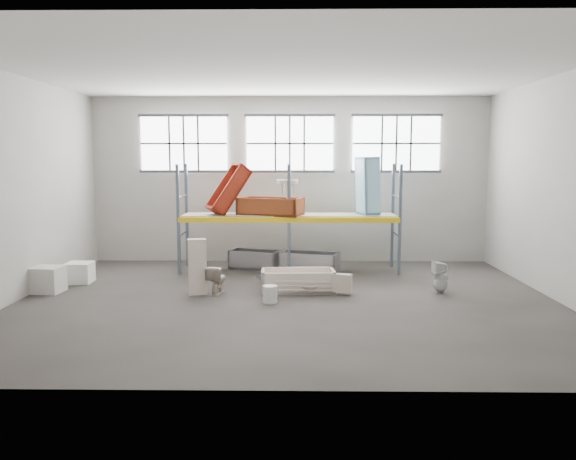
{
  "coord_description": "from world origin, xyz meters",
  "views": [
    {
      "loc": [
        0.22,
        -12.44,
        3.13
      ],
      "look_at": [
        0.0,
        1.5,
        1.4
      ],
      "focal_mm": 35.62,
      "sensor_mm": 36.0,
      "label": 1
    }
  ],
  "objects_px": {
    "steel_tub_right": "(310,263)",
    "rust_tub_flat": "(270,207)",
    "steel_tub_left": "(255,259)",
    "cistern_tall": "(197,267)",
    "carton_near": "(47,279)",
    "toilet_beige": "(217,279)",
    "blue_tub_upright": "(367,186)",
    "toilet_white": "(441,277)",
    "bathtub_beige": "(298,281)",
    "bucket": "(270,294)"
  },
  "relations": [
    {
      "from": "carton_near",
      "to": "steel_tub_right",
      "type": "bearing_deg",
      "value": 20.85
    },
    {
      "from": "bucket",
      "to": "carton_near",
      "type": "bearing_deg",
      "value": 170.33
    },
    {
      "from": "blue_tub_upright",
      "to": "toilet_white",
      "type": "bearing_deg",
      "value": -63.08
    },
    {
      "from": "bathtub_beige",
      "to": "cistern_tall",
      "type": "relative_size",
      "value": 1.34
    },
    {
      "from": "bucket",
      "to": "steel_tub_left",
      "type": "bearing_deg",
      "value": 98.78
    },
    {
      "from": "rust_tub_flat",
      "to": "blue_tub_upright",
      "type": "relative_size",
      "value": 1.1
    },
    {
      "from": "toilet_beige",
      "to": "toilet_white",
      "type": "relative_size",
      "value": 0.87
    },
    {
      "from": "cistern_tall",
      "to": "steel_tub_left",
      "type": "bearing_deg",
      "value": 58.51
    },
    {
      "from": "rust_tub_flat",
      "to": "bucket",
      "type": "height_order",
      "value": "rust_tub_flat"
    },
    {
      "from": "toilet_beige",
      "to": "rust_tub_flat",
      "type": "height_order",
      "value": "rust_tub_flat"
    },
    {
      "from": "steel_tub_left",
      "to": "bucket",
      "type": "bearing_deg",
      "value": -81.22
    },
    {
      "from": "toilet_white",
      "to": "steel_tub_left",
      "type": "bearing_deg",
      "value": -132.25
    },
    {
      "from": "toilet_beige",
      "to": "steel_tub_left",
      "type": "relative_size",
      "value": 0.47
    },
    {
      "from": "steel_tub_right",
      "to": "rust_tub_flat",
      "type": "distance_m",
      "value": 1.91
    },
    {
      "from": "bathtub_beige",
      "to": "toilet_white",
      "type": "bearing_deg",
      "value": -4.81
    },
    {
      "from": "carton_near",
      "to": "steel_tub_left",
      "type": "bearing_deg",
      "value": 33.14
    },
    {
      "from": "cistern_tall",
      "to": "bucket",
      "type": "relative_size",
      "value": 3.46
    },
    {
      "from": "cistern_tall",
      "to": "toilet_white",
      "type": "xyz_separation_m",
      "value": [
        5.7,
        0.2,
        -0.27
      ]
    },
    {
      "from": "blue_tub_upright",
      "to": "carton_near",
      "type": "height_order",
      "value": "blue_tub_upright"
    },
    {
      "from": "bucket",
      "to": "bathtub_beige",
      "type": "bearing_deg",
      "value": 60.85
    },
    {
      "from": "toilet_beige",
      "to": "toilet_white",
      "type": "distance_m",
      "value": 5.27
    },
    {
      "from": "steel_tub_left",
      "to": "bucket",
      "type": "relative_size",
      "value": 3.79
    },
    {
      "from": "steel_tub_right",
      "to": "carton_near",
      "type": "bearing_deg",
      "value": -159.15
    },
    {
      "from": "cistern_tall",
      "to": "toilet_white",
      "type": "relative_size",
      "value": 1.7
    },
    {
      "from": "cistern_tall",
      "to": "rust_tub_flat",
      "type": "relative_size",
      "value": 0.74
    },
    {
      "from": "toilet_beige",
      "to": "carton_near",
      "type": "distance_m",
      "value": 4.04
    },
    {
      "from": "toilet_beige",
      "to": "bucket",
      "type": "height_order",
      "value": "toilet_beige"
    },
    {
      "from": "bathtub_beige",
      "to": "rust_tub_flat",
      "type": "xyz_separation_m",
      "value": [
        -0.77,
        2.51,
        1.56
      ]
    },
    {
      "from": "bucket",
      "to": "cistern_tall",
      "type": "bearing_deg",
      "value": 155.81
    },
    {
      "from": "cistern_tall",
      "to": "blue_tub_upright",
      "type": "xyz_separation_m",
      "value": [
        4.29,
        2.98,
        1.74
      ]
    },
    {
      "from": "steel_tub_left",
      "to": "blue_tub_upright",
      "type": "height_order",
      "value": "blue_tub_upright"
    },
    {
      "from": "cistern_tall",
      "to": "rust_tub_flat",
      "type": "bearing_deg",
      "value": 48.66
    },
    {
      "from": "bathtub_beige",
      "to": "bucket",
      "type": "height_order",
      "value": "bathtub_beige"
    },
    {
      "from": "cistern_tall",
      "to": "carton_near",
      "type": "relative_size",
      "value": 1.82
    },
    {
      "from": "bathtub_beige",
      "to": "toilet_beige",
      "type": "height_order",
      "value": "toilet_beige"
    },
    {
      "from": "steel_tub_left",
      "to": "rust_tub_flat",
      "type": "relative_size",
      "value": 0.81
    },
    {
      "from": "blue_tub_upright",
      "to": "bucket",
      "type": "bearing_deg",
      "value": -124.25
    },
    {
      "from": "steel_tub_left",
      "to": "bucket",
      "type": "xyz_separation_m",
      "value": [
        0.62,
        -3.99,
        -0.07
      ]
    },
    {
      "from": "toilet_beige",
      "to": "blue_tub_upright",
      "type": "relative_size",
      "value": 0.41
    },
    {
      "from": "toilet_beige",
      "to": "rust_tub_flat",
      "type": "bearing_deg",
      "value": -102.55
    },
    {
      "from": "bucket",
      "to": "rust_tub_flat",
      "type": "bearing_deg",
      "value": 92.46
    },
    {
      "from": "carton_near",
      "to": "toilet_beige",
      "type": "bearing_deg",
      "value": -0.53
    },
    {
      "from": "steel_tub_right",
      "to": "rust_tub_flat",
      "type": "relative_size",
      "value": 0.9
    },
    {
      "from": "steel_tub_left",
      "to": "carton_near",
      "type": "bearing_deg",
      "value": -146.86
    },
    {
      "from": "steel_tub_left",
      "to": "cistern_tall",
      "type": "bearing_deg",
      "value": -109.12
    },
    {
      "from": "steel_tub_right",
      "to": "blue_tub_upright",
      "type": "height_order",
      "value": "blue_tub_upright"
    },
    {
      "from": "bathtub_beige",
      "to": "bucket",
      "type": "relative_size",
      "value": 4.64
    },
    {
      "from": "steel_tub_right",
      "to": "carton_near",
      "type": "xyz_separation_m",
      "value": [
        -6.27,
        -2.39,
        0.02
      ]
    },
    {
      "from": "blue_tub_upright",
      "to": "cistern_tall",
      "type": "bearing_deg",
      "value": -145.18
    },
    {
      "from": "bathtub_beige",
      "to": "carton_near",
      "type": "bearing_deg",
      "value": 179.34
    }
  ]
}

